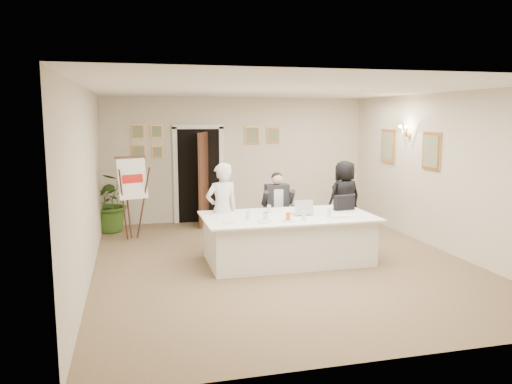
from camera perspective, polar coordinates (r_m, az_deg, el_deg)
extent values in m
plane|color=brown|center=(8.37, 2.89, -7.89)|extent=(7.00, 7.00, 0.00)
cube|color=white|center=(8.03, 3.05, 11.62)|extent=(6.00, 7.00, 0.02)
cube|color=beige|center=(11.46, -2.14, 3.74)|extent=(6.00, 0.10, 2.80)
cube|color=beige|center=(4.89, 15.02, -3.28)|extent=(6.00, 0.10, 2.80)
cube|color=beige|center=(7.77, -18.72, 0.92)|extent=(0.10, 7.00, 2.80)
cube|color=beige|center=(9.40, 20.75, 2.10)|extent=(0.10, 7.00, 2.80)
cube|color=black|center=(11.32, -6.57, 1.85)|extent=(0.92, 0.06, 2.10)
cube|color=white|center=(11.23, -9.18, 1.74)|extent=(0.10, 0.06, 2.20)
cube|color=white|center=(11.37, -3.95, 1.91)|extent=(0.10, 0.06, 2.20)
cube|color=black|center=(10.91, -6.02, 1.50)|extent=(0.33, 0.81, 2.02)
cube|color=white|center=(8.28, 3.64, -5.40)|extent=(2.61, 1.30, 0.75)
cube|color=white|center=(8.20, 3.67, -2.78)|extent=(2.79, 1.48, 0.03)
cube|color=white|center=(9.76, -14.15, 1.49)|extent=(0.58, 0.34, 0.78)
imported|color=silver|center=(8.45, -3.91, -2.11)|extent=(0.67, 0.53, 1.61)
imported|color=black|center=(10.24, 10.07, -0.64)|extent=(0.81, 0.60, 1.50)
imported|color=#33551C|center=(10.77, -16.23, -1.10)|extent=(1.14, 0.99, 1.24)
cube|color=black|center=(8.75, 10.05, -1.21)|extent=(0.38, 0.14, 0.26)
cube|color=white|center=(8.16, 9.30, -2.71)|extent=(0.32, 0.23, 0.03)
cylinder|color=white|center=(7.66, -2.95, -3.42)|extent=(0.29, 0.29, 0.01)
cylinder|color=white|center=(7.67, 1.00, -3.40)|extent=(0.29, 0.29, 0.01)
cylinder|color=white|center=(7.74, 3.76, -3.30)|extent=(0.24, 0.24, 0.01)
cylinder|color=silver|center=(7.84, -0.91, -2.66)|extent=(0.07, 0.07, 0.14)
cylinder|color=silver|center=(7.83, 5.52, -2.71)|extent=(0.07, 0.07, 0.14)
cylinder|color=silver|center=(8.07, 8.35, -2.42)|extent=(0.08, 0.08, 0.14)
cylinder|color=silver|center=(8.35, 1.50, -1.95)|extent=(0.07, 0.07, 0.14)
cylinder|color=#ED5C14|center=(7.75, 3.69, -2.85)|extent=(0.09, 0.09, 0.13)
cylinder|color=silver|center=(7.86, 1.10, -2.74)|extent=(0.10, 0.10, 0.11)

